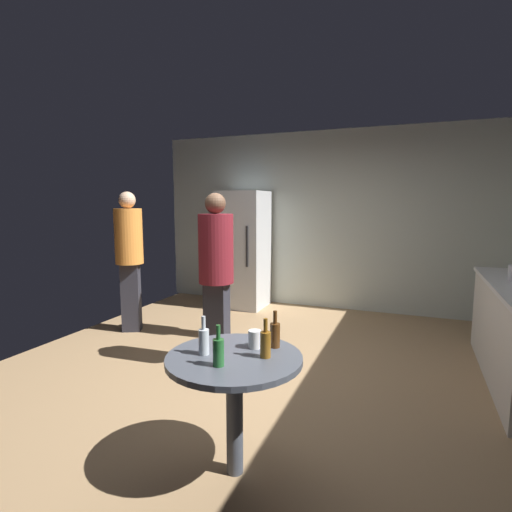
{
  "coord_description": "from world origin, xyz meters",
  "views": [
    {
      "loc": [
        1.31,
        -3.47,
        1.62
      ],
      "look_at": [
        -0.19,
        0.31,
        1.08
      ],
      "focal_mm": 28.01,
      "sensor_mm": 36.0,
      "label": 1
    }
  ],
  "objects_px": {
    "beer_bottle_amber": "(266,343)",
    "person_in_maroon_shirt": "(216,266)",
    "person_in_black_shirt": "(215,256)",
    "beer_bottle_clear": "(204,341)",
    "refrigerator": "(243,250)",
    "plastic_cup_white": "(255,339)",
    "beer_bottle_green": "(218,351)",
    "foreground_table": "(234,373)",
    "beer_bottle_brown": "(275,334)",
    "person_in_orange_shirt": "(129,250)"
  },
  "relations": [
    {
      "from": "foreground_table",
      "to": "person_in_maroon_shirt",
      "type": "xyz_separation_m",
      "value": [
        -0.83,
        1.4,
        0.38
      ]
    },
    {
      "from": "beer_bottle_amber",
      "to": "person_in_maroon_shirt",
      "type": "height_order",
      "value": "person_in_maroon_shirt"
    },
    {
      "from": "plastic_cup_white",
      "to": "person_in_black_shirt",
      "type": "relative_size",
      "value": 0.07
    },
    {
      "from": "refrigerator",
      "to": "beer_bottle_amber",
      "type": "relative_size",
      "value": 7.83
    },
    {
      "from": "refrigerator",
      "to": "plastic_cup_white",
      "type": "relative_size",
      "value": 16.36
    },
    {
      "from": "beer_bottle_amber",
      "to": "beer_bottle_green",
      "type": "bearing_deg",
      "value": -132.95
    },
    {
      "from": "beer_bottle_brown",
      "to": "person_in_maroon_shirt",
      "type": "relative_size",
      "value": 0.13
    },
    {
      "from": "beer_bottle_amber",
      "to": "foreground_table",
      "type": "bearing_deg",
      "value": -165.87
    },
    {
      "from": "beer_bottle_brown",
      "to": "beer_bottle_amber",
      "type": "bearing_deg",
      "value": -89.21
    },
    {
      "from": "refrigerator",
      "to": "beer_bottle_amber",
      "type": "xyz_separation_m",
      "value": [
        1.7,
        -3.6,
        -0.08
      ]
    },
    {
      "from": "beer_bottle_brown",
      "to": "foreground_table",
      "type": "bearing_deg",
      "value": -128.71
    },
    {
      "from": "refrigerator",
      "to": "person_in_black_shirt",
      "type": "bearing_deg",
      "value": -79.63
    },
    {
      "from": "beer_bottle_green",
      "to": "beer_bottle_clear",
      "type": "height_order",
      "value": "same"
    },
    {
      "from": "beer_bottle_amber",
      "to": "beer_bottle_clear",
      "type": "height_order",
      "value": "same"
    },
    {
      "from": "refrigerator",
      "to": "beer_bottle_brown",
      "type": "relative_size",
      "value": 7.83
    },
    {
      "from": "beer_bottle_brown",
      "to": "person_in_black_shirt",
      "type": "relative_size",
      "value": 0.14
    },
    {
      "from": "plastic_cup_white",
      "to": "person_in_orange_shirt",
      "type": "relative_size",
      "value": 0.06
    },
    {
      "from": "beer_bottle_amber",
      "to": "person_in_black_shirt",
      "type": "distance_m",
      "value": 2.58
    },
    {
      "from": "beer_bottle_clear",
      "to": "plastic_cup_white",
      "type": "height_order",
      "value": "beer_bottle_clear"
    },
    {
      "from": "foreground_table",
      "to": "beer_bottle_amber",
      "type": "distance_m",
      "value": 0.26
    },
    {
      "from": "plastic_cup_white",
      "to": "beer_bottle_green",
      "type": "bearing_deg",
      "value": -104.01
    },
    {
      "from": "person_in_black_shirt",
      "to": "person_in_orange_shirt",
      "type": "bearing_deg",
      "value": -105.17
    },
    {
      "from": "plastic_cup_white",
      "to": "beer_bottle_clear",
      "type": "bearing_deg",
      "value": -138.91
    },
    {
      "from": "foreground_table",
      "to": "beer_bottle_brown",
      "type": "relative_size",
      "value": 3.48
    },
    {
      "from": "refrigerator",
      "to": "beer_bottle_brown",
      "type": "distance_m",
      "value": 3.82
    },
    {
      "from": "person_in_maroon_shirt",
      "to": "beer_bottle_green",
      "type": "bearing_deg",
      "value": 25.03
    },
    {
      "from": "person_in_black_shirt",
      "to": "beer_bottle_clear",
      "type": "bearing_deg",
      "value": 0.89
    },
    {
      "from": "beer_bottle_amber",
      "to": "beer_bottle_green",
      "type": "height_order",
      "value": "same"
    },
    {
      "from": "person_in_maroon_shirt",
      "to": "person_in_orange_shirt",
      "type": "relative_size",
      "value": 0.98
    },
    {
      "from": "person_in_orange_shirt",
      "to": "person_in_maroon_shirt",
      "type": "bearing_deg",
      "value": 43.18
    },
    {
      "from": "beer_bottle_amber",
      "to": "person_in_orange_shirt",
      "type": "relative_size",
      "value": 0.13
    },
    {
      "from": "plastic_cup_white",
      "to": "beer_bottle_brown",
      "type": "bearing_deg",
      "value": 27.06
    },
    {
      "from": "refrigerator",
      "to": "beer_bottle_green",
      "type": "relative_size",
      "value": 7.83
    },
    {
      "from": "plastic_cup_white",
      "to": "person_in_orange_shirt",
      "type": "distance_m",
      "value": 3.04
    },
    {
      "from": "person_in_black_shirt",
      "to": "plastic_cup_white",
      "type": "bearing_deg",
      "value": 8.17
    },
    {
      "from": "beer_bottle_green",
      "to": "person_in_orange_shirt",
      "type": "distance_m",
      "value": 3.18
    },
    {
      "from": "foreground_table",
      "to": "person_in_orange_shirt",
      "type": "distance_m",
      "value": 3.11
    },
    {
      "from": "beer_bottle_clear",
      "to": "person_in_orange_shirt",
      "type": "relative_size",
      "value": 0.13
    },
    {
      "from": "refrigerator",
      "to": "beer_bottle_brown",
      "type": "bearing_deg",
      "value": -63.57
    },
    {
      "from": "person_in_maroon_shirt",
      "to": "beer_bottle_amber",
      "type": "bearing_deg",
      "value": 34.24
    },
    {
      "from": "plastic_cup_white",
      "to": "refrigerator",
      "type": "bearing_deg",
      "value": 114.56
    },
    {
      "from": "beer_bottle_green",
      "to": "person_in_black_shirt",
      "type": "relative_size",
      "value": 0.14
    },
    {
      "from": "beer_bottle_clear",
      "to": "beer_bottle_brown",
      "type": "bearing_deg",
      "value": 37.13
    },
    {
      "from": "beer_bottle_clear",
      "to": "plastic_cup_white",
      "type": "relative_size",
      "value": 2.09
    },
    {
      "from": "beer_bottle_amber",
      "to": "beer_bottle_brown",
      "type": "relative_size",
      "value": 1.0
    },
    {
      "from": "person_in_maroon_shirt",
      "to": "person_in_orange_shirt",
      "type": "xyz_separation_m",
      "value": [
        -1.52,
        0.59,
        0.03
      ]
    },
    {
      "from": "beer_bottle_amber",
      "to": "beer_bottle_green",
      "type": "xyz_separation_m",
      "value": [
        -0.2,
        -0.21,
        0.0
      ]
    },
    {
      "from": "refrigerator",
      "to": "beer_bottle_amber",
      "type": "bearing_deg",
      "value": -64.66
    },
    {
      "from": "person_in_orange_shirt",
      "to": "plastic_cup_white",
      "type": "bearing_deg",
      "value": 27.37
    },
    {
      "from": "refrigerator",
      "to": "foreground_table",
      "type": "height_order",
      "value": "refrigerator"
    }
  ]
}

